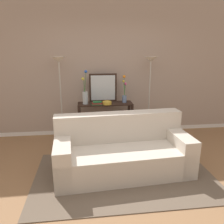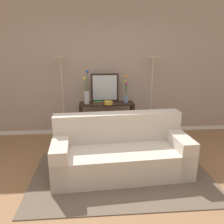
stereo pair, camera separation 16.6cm
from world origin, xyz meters
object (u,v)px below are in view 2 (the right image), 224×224
book_stack (98,103)px  fruit_bowl (108,103)px  wall_mirror (105,88)px  vase_short_flowers (126,94)px  floor_lamp_left (61,75)px  book_row_under_console (95,136)px  vase_tall_flowers (87,94)px  floor_lamp_right (152,75)px  console_table (107,114)px  couch (120,152)px

book_stack → fruit_bowl: bearing=-0.3°
wall_mirror → vase_short_flowers: bearing=-18.3°
floor_lamp_left → book_stack: 0.91m
fruit_bowl → book_row_under_console: size_ratio=0.46×
wall_mirror → vase_tall_flowers: size_ratio=0.87×
floor_lamp_right → vase_tall_flowers: size_ratio=2.52×
book_stack → wall_mirror: bearing=61.4°
floor_lamp_right → book_row_under_console: bearing=-179.3°
vase_tall_flowers → vase_short_flowers: size_ratio=1.19×
console_table → book_row_under_console: (-0.26, 0.00, -0.48)m
floor_lamp_left → book_stack: bearing=-10.0°
couch → vase_tall_flowers: bearing=112.2°
wall_mirror → book_stack: (-0.14, -0.26, -0.26)m
vase_tall_flowers → book_row_under_console: size_ratio=1.67×
book_stack → book_row_under_console: size_ratio=0.55×
wall_mirror → vase_short_flowers: 0.47m
floor_lamp_left → book_row_under_console: size_ratio=4.23×
floor_lamp_left → vase_short_flowers: 1.35m
vase_short_flowers → book_row_under_console: size_ratio=1.41×
couch → vase_tall_flowers: size_ratio=3.08×
wall_mirror → fruit_bowl: bearing=-79.4°
couch → floor_lamp_left: 2.01m
floor_lamp_right → vase_short_flowers: size_ratio=2.99×
vase_short_flowers → book_stack: vase_short_flowers is taller
vase_short_flowers → fruit_bowl: (-0.38, -0.12, -0.16)m
book_row_under_console → floor_lamp_left: bearing=178.6°
couch → wall_mirror: bearing=96.2°
book_stack → vase_tall_flowers: bearing=160.5°
book_row_under_console → floor_lamp_right: bearing=0.7°
floor_lamp_right → book_row_under_console: (-1.20, -0.02, -1.29)m
vase_tall_flowers → vase_short_flowers: (0.81, 0.04, -0.01)m
book_stack → floor_lamp_left: bearing=170.0°
couch → book_stack: bearing=103.8°
couch → book_row_under_console: 1.44m
fruit_bowl → floor_lamp_right: bearing=7.9°
console_table → wall_mirror: 0.56m
vase_short_flowers → book_stack: size_ratio=2.54×
floor_lamp_left → vase_tall_flowers: floor_lamp_left is taller
fruit_bowl → wall_mirror: bearing=100.6°
floor_lamp_left → floor_lamp_right: floor_lamp_left is taller
floor_lamp_left → vase_tall_flowers: bearing=-5.1°
couch → fruit_bowl: size_ratio=11.14×
console_table → vase_short_flowers: (0.40, 0.01, 0.43)m
vase_short_flowers → fruit_bowl: 0.43m
vase_short_flowers → book_stack: bearing=-168.3°
floor_lamp_right → vase_short_flowers: 0.66m
vase_tall_flowers → fruit_bowl: bearing=-11.2°
vase_tall_flowers → book_row_under_console: bearing=10.8°
floor_lamp_right → vase_tall_flowers: 1.40m
floor_lamp_left → vase_short_flowers: floor_lamp_left is taller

